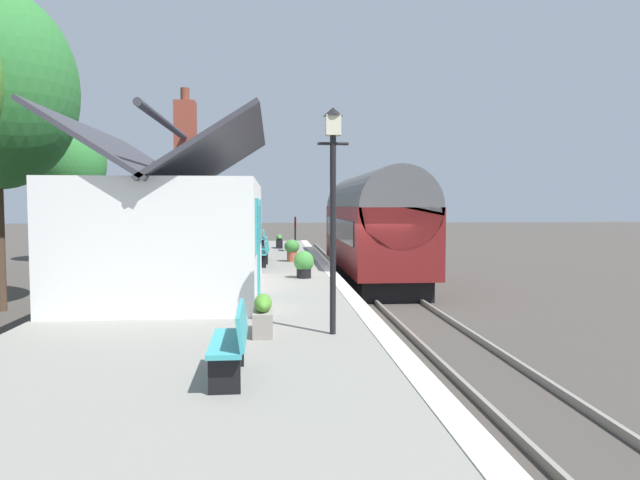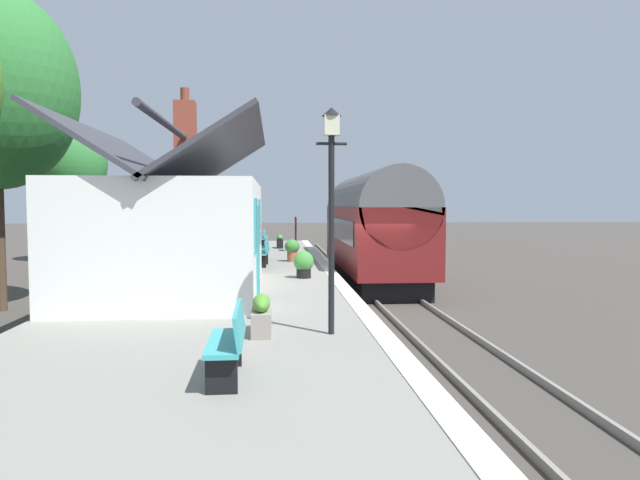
# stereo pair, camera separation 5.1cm
# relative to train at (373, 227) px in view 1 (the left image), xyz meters

# --- Properties ---
(ground_plane) EXTENTS (160.00, 160.00, 0.00)m
(ground_plane) POSITION_rel_train_xyz_m (-4.20, 0.90, -2.22)
(ground_plane) COLOR #423D38
(platform) EXTENTS (32.00, 6.45, 0.96)m
(platform) POSITION_rel_train_xyz_m (-4.20, 5.12, -1.74)
(platform) COLOR gray
(platform) RESTS_ON ground
(platform_edge_coping) EXTENTS (32.00, 0.36, 0.02)m
(platform_edge_coping) POSITION_rel_train_xyz_m (-4.20, 2.08, -1.25)
(platform_edge_coping) COLOR beige
(platform_edge_coping) RESTS_ON platform
(rail_near) EXTENTS (52.00, 0.08, 0.14)m
(rail_near) POSITION_rel_train_xyz_m (-4.20, -0.72, -2.15)
(rail_near) COLOR gray
(rail_near) RESTS_ON ground
(rail_far) EXTENTS (52.00, 0.08, 0.14)m
(rail_far) POSITION_rel_train_xyz_m (-4.20, 0.72, -2.15)
(rail_far) COLOR gray
(rail_far) RESTS_ON ground
(train) EXTENTS (10.39, 2.73, 4.32)m
(train) POSITION_rel_train_xyz_m (0.00, 0.00, 0.00)
(train) COLOR black
(train) RESTS_ON ground
(station_building) EXTENTS (7.53, 4.30, 5.29)m
(station_building) POSITION_rel_train_xyz_m (-8.02, 6.25, 0.19)
(station_building) COLOR white
(station_building) RESTS_ON platform
(bench_mid_platform) EXTENTS (1.40, 0.45, 0.88)m
(bench_mid_platform) POSITION_rel_train_xyz_m (6.45, 4.45, -0.79)
(bench_mid_platform) COLOR teal
(bench_mid_platform) RESTS_ON platform
(bench_near_building) EXTENTS (1.40, 0.44, 0.88)m
(bench_near_building) POSITION_rel_train_xyz_m (-0.01, 4.23, -0.79)
(bench_near_building) COLOR teal
(bench_near_building) RESTS_ON platform
(bench_by_lamp) EXTENTS (1.41, 0.46, 0.88)m
(bench_by_lamp) POSITION_rel_train_xyz_m (-15.35, 4.38, -0.79)
(bench_by_lamp) COLOR teal
(bench_by_lamp) RESTS_ON platform
(bench_platform_end) EXTENTS (1.42, 0.50, 0.88)m
(bench_platform_end) POSITION_rel_train_xyz_m (-2.29, 4.22, -0.79)
(bench_platform_end) COLOR teal
(bench_platform_end) RESTS_ON platform
(planter_edge_near) EXTENTS (0.84, 0.32, 0.66)m
(planter_edge_near) POSITION_rel_train_xyz_m (6.04, 3.58, -0.95)
(planter_edge_near) COLOR black
(planter_edge_near) RESTS_ON platform
(planter_bench_right) EXTENTS (0.58, 0.58, 0.79)m
(planter_bench_right) POSITION_rel_train_xyz_m (-5.66, 3.00, -0.85)
(planter_bench_right) COLOR black
(planter_bench_right) RESTS_ON platform
(planter_edge_far) EXTENTS (0.92, 0.32, 0.56)m
(planter_edge_far) POSITION_rel_train_xyz_m (4.60, 5.69, -1.00)
(planter_edge_far) COLOR gray
(planter_edge_far) RESTS_ON platform
(planter_bench_left) EXTENTS (0.54, 0.54, 0.83)m
(planter_bench_left) POSITION_rel_train_xyz_m (0.28, 6.19, -0.82)
(planter_bench_left) COLOR gray
(planter_bench_left) RESTS_ON platform
(planter_under_sign) EXTENTS (0.82, 0.32, 0.61)m
(planter_under_sign) POSITION_rel_train_xyz_m (5.43, 6.50, -0.97)
(planter_under_sign) COLOR black
(planter_under_sign) RESTS_ON platform
(planter_by_door) EXTENTS (0.93, 0.32, 0.66)m
(planter_by_door) POSITION_rel_train_xyz_m (-12.89, 4.06, -0.95)
(planter_by_door) COLOR gray
(planter_by_door) RESTS_ON platform
(planter_corner_building) EXTENTS (0.56, 0.56, 0.88)m
(planter_corner_building) POSITION_rel_train_xyz_m (-0.75, 3.19, -0.79)
(planter_corner_building) COLOR #9E5138
(planter_corner_building) RESTS_ON platform
(lamp_post_platform) EXTENTS (0.32, 0.50, 3.68)m
(lamp_post_platform) POSITION_rel_train_xyz_m (-12.98, 2.91, 1.31)
(lamp_post_platform) COLOR black
(lamp_post_platform) RESTS_ON platform
(station_sign_board) EXTENTS (0.96, 0.06, 1.57)m
(station_sign_board) POSITION_rel_train_xyz_m (3.92, 2.88, -0.07)
(station_sign_board) COLOR black
(station_sign_board) RESTS_ON platform
(tree_mid_background) EXTENTS (3.63, 3.43, 7.30)m
(tree_mid_background) POSITION_rel_train_xyz_m (9.67, 14.48, 3.05)
(tree_mid_background) COLOR #4C3828
(tree_mid_background) RESTS_ON ground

